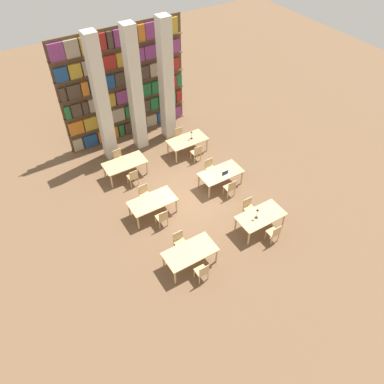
{
  "coord_description": "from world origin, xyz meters",
  "views": [
    {
      "loc": [
        -5.87,
        -9.77,
        11.51
      ],
      "look_at": [
        0.0,
        -0.28,
        0.68
      ],
      "focal_mm": 35.0,
      "sensor_mm": 36.0,
      "label": 1
    }
  ],
  "objects_px": {
    "chair_0": "(202,271)",
    "chair_4": "(162,217)",
    "pillar_center": "(135,91)",
    "reading_table_3": "(221,174)",
    "reading_table_0": "(190,253)",
    "chair_7": "(210,167)",
    "desk_lamp_0": "(257,212)",
    "pillar_left": "(101,101)",
    "chair_1": "(180,241)",
    "chair_3": "(249,207)",
    "pillar_right": "(166,82)",
    "reading_table_1": "(261,217)",
    "chair_6": "(230,188)",
    "reading_table_4": "(125,164)",
    "laptop": "(226,175)",
    "chair_9": "(119,158)",
    "desk_lamp_1": "(191,134)",
    "reading_table_2": "(152,202)",
    "chair_5": "(144,194)",
    "chair_2": "(274,233)",
    "chair_11": "(180,136)",
    "chair_10": "(197,152)",
    "reading_table_5": "(187,141)"
  },
  "relations": [
    {
      "from": "reading_table_3",
      "to": "chair_6",
      "type": "bearing_deg",
      "value": -92.79
    },
    {
      "from": "reading_table_1",
      "to": "chair_6",
      "type": "distance_m",
      "value": 2.13
    },
    {
      "from": "pillar_right",
      "to": "reading_table_2",
      "type": "xyz_separation_m",
      "value": [
        -3.29,
        -4.57,
        -2.33
      ]
    },
    {
      "from": "chair_5",
      "to": "laptop",
      "type": "distance_m",
      "value": 3.59
    },
    {
      "from": "pillar_left",
      "to": "laptop",
      "type": "bearing_deg",
      "value": -55.61
    },
    {
      "from": "pillar_left",
      "to": "reading_table_1",
      "type": "height_order",
      "value": "pillar_left"
    },
    {
      "from": "pillar_left",
      "to": "reading_table_4",
      "type": "height_order",
      "value": "pillar_left"
    },
    {
      "from": "chair_4",
      "to": "chair_5",
      "type": "bearing_deg",
      "value": 90.0
    },
    {
      "from": "chair_10",
      "to": "desk_lamp_1",
      "type": "height_order",
      "value": "desk_lamp_1"
    },
    {
      "from": "reading_table_1",
      "to": "reading_table_3",
      "type": "distance_m",
      "value": 2.91
    },
    {
      "from": "chair_4",
      "to": "reading_table_3",
      "type": "height_order",
      "value": "chair_4"
    },
    {
      "from": "reading_table_0",
      "to": "chair_7",
      "type": "height_order",
      "value": "chair_7"
    },
    {
      "from": "chair_4",
      "to": "chair_11",
      "type": "xyz_separation_m",
      "value": [
        3.37,
        4.36,
        0.0
      ]
    },
    {
      "from": "pillar_right",
      "to": "chair_6",
      "type": "height_order",
      "value": "pillar_right"
    },
    {
      "from": "chair_4",
      "to": "chair_10",
      "type": "distance_m",
      "value": 4.39
    },
    {
      "from": "desk_lamp_0",
      "to": "pillar_left",
      "type": "bearing_deg",
      "value": 111.38
    },
    {
      "from": "reading_table_0",
      "to": "chair_4",
      "type": "distance_m",
      "value": 2.17
    },
    {
      "from": "reading_table_3",
      "to": "reading_table_0",
      "type": "bearing_deg",
      "value": -139.03
    },
    {
      "from": "pillar_center",
      "to": "chair_4",
      "type": "height_order",
      "value": "pillar_center"
    },
    {
      "from": "pillar_left",
      "to": "reading_table_1",
      "type": "relative_size",
      "value": 3.15
    },
    {
      "from": "chair_1",
      "to": "laptop",
      "type": "xyz_separation_m",
      "value": [
        3.41,
        1.84,
        0.31
      ]
    },
    {
      "from": "pillar_right",
      "to": "chair_11",
      "type": "relative_size",
      "value": 6.75
    },
    {
      "from": "chair_0",
      "to": "chair_6",
      "type": "xyz_separation_m",
      "value": [
        3.32,
        2.93,
        0.0
      ]
    },
    {
      "from": "reading_table_4",
      "to": "reading_table_5",
      "type": "distance_m",
      "value": 3.3
    },
    {
      "from": "reading_table_1",
      "to": "chair_9",
      "type": "height_order",
      "value": "chair_9"
    },
    {
      "from": "reading_table_4",
      "to": "chair_10",
      "type": "height_order",
      "value": "chair_10"
    },
    {
      "from": "chair_0",
      "to": "reading_table_4",
      "type": "relative_size",
      "value": 0.47
    },
    {
      "from": "reading_table_0",
      "to": "reading_table_4",
      "type": "height_order",
      "value": "same"
    },
    {
      "from": "pillar_left",
      "to": "chair_7",
      "type": "xyz_separation_m",
      "value": [
        3.25,
        -3.81,
        -2.52
      ]
    },
    {
      "from": "reading_table_0",
      "to": "laptop",
      "type": "bearing_deg",
      "value": 37.41
    },
    {
      "from": "pillar_center",
      "to": "reading_table_3",
      "type": "bearing_deg",
      "value": -69.94
    },
    {
      "from": "pillar_right",
      "to": "chair_9",
      "type": "distance_m",
      "value": 4.21
    },
    {
      "from": "chair_3",
      "to": "desk_lamp_0",
      "type": "distance_m",
      "value": 1.02
    },
    {
      "from": "pillar_left",
      "to": "reading_table_3",
      "type": "distance_m",
      "value": 6.11
    },
    {
      "from": "chair_0",
      "to": "chair_4",
      "type": "xyz_separation_m",
      "value": [
        0.01,
        2.95,
        0.0
      ]
    },
    {
      "from": "pillar_right",
      "to": "reading_table_1",
      "type": "xyz_separation_m",
      "value": [
        -0.07,
        -7.5,
        -2.33
      ]
    },
    {
      "from": "chair_3",
      "to": "chair_6",
      "type": "distance_m",
      "value": 1.34
    },
    {
      "from": "pillar_right",
      "to": "reading_table_1",
      "type": "height_order",
      "value": "pillar_right"
    },
    {
      "from": "reading_table_1",
      "to": "chair_10",
      "type": "distance_m",
      "value": 4.95
    },
    {
      "from": "chair_1",
      "to": "reading_table_5",
      "type": "xyz_separation_m",
      "value": [
        3.35,
        4.97,
        0.19
      ]
    },
    {
      "from": "chair_1",
      "to": "chair_3",
      "type": "xyz_separation_m",
      "value": [
        3.27,
        0.02,
        0.0
      ]
    },
    {
      "from": "chair_9",
      "to": "desk_lamp_1",
      "type": "bearing_deg",
      "value": 166.94
    },
    {
      "from": "reading_table_5",
      "to": "reading_table_0",
      "type": "bearing_deg",
      "value": -120.38
    },
    {
      "from": "reading_table_2",
      "to": "chair_4",
      "type": "relative_size",
      "value": 2.14
    },
    {
      "from": "chair_7",
      "to": "desk_lamp_1",
      "type": "xyz_separation_m",
      "value": [
        0.25,
        2.01,
        0.55
      ]
    },
    {
      "from": "desk_lamp_0",
      "to": "chair_5",
      "type": "distance_m",
      "value": 4.79
    },
    {
      "from": "reading_table_3",
      "to": "chair_2",
      "type": "bearing_deg",
      "value": -91.29
    },
    {
      "from": "chair_5",
      "to": "chair_6",
      "type": "xyz_separation_m",
      "value": [
        3.3,
        -1.59,
        0.0
      ]
    },
    {
      "from": "pillar_right",
      "to": "chair_3",
      "type": "height_order",
      "value": "pillar_right"
    },
    {
      "from": "reading_table_1",
      "to": "laptop",
      "type": "relative_size",
      "value": 5.96
    }
  ]
}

